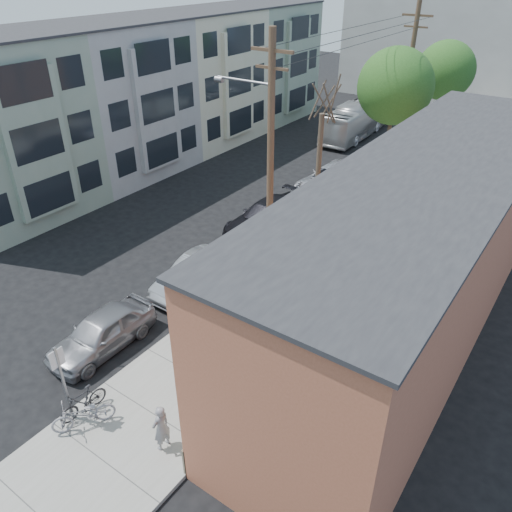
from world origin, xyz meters
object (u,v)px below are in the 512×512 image
Objects in this scene: parking_meter_near at (220,283)px; parked_bike_b at (83,415)px; tree_bare at (318,180)px; parked_bike_a at (83,402)px; patio_chair_a at (260,361)px; patron_green at (223,385)px; car_2 at (267,217)px; parking_meter_far at (308,218)px; car_3 at (332,181)px; bus at (358,119)px; patio_chair_b at (241,382)px; cyclist at (247,303)px; patron_grey at (161,427)px; utility_pole_near at (269,155)px; car_1 at (197,274)px; sign_post at (62,377)px; tree_leafy_mid at (395,86)px; car_0 at (102,332)px; tree_leafy_far at (445,71)px.

parked_bike_b is (0.69, -7.33, -0.35)m from parking_meter_near.
tree_bare reaches higher than parked_bike_a.
patron_green is at bearing -115.97° from patio_chair_a.
parked_bike_b is 13.91m from car_2.
parking_meter_far is 0.21× the size of car_3.
patio_chair_b is at bearing -74.14° from bus.
cyclist is at bearing 83.71° from parked_bike_a.
cyclist is at bearing -76.21° from bus.
patron_grey is at bearing 16.85° from parked_bike_a.
utility_pole_near is 5.21× the size of cyclist.
patron_green reaches higher than car_1.
car_3 is (-5.15, 16.03, 0.23)m from patio_chair_b.
sign_post is 6.21m from patio_chair_a.
sign_post is at bearing -78.19° from car_1.
patio_chair_b is at bearing -54.24° from car_2.
parked_bike_a is at bearing -82.15° from bus.
tree_leafy_mid is at bearing -57.80° from bus.
parked_bike_a reaches higher than patio_chair_a.
car_1 is (-1.71, 7.27, 0.11)m from parked_bike_a.
car_0 is 28.40m from bus.
tree_leafy_far reaches higher than patio_chair_b.
patio_chair_b is at bearing 9.45° from car_0.
utility_pole_near is 9.31m from car_0.
parking_meter_far is 0.65× the size of cyclist.
sign_post is at bearing -128.25° from patio_chair_b.
tree_leafy_mid reaches higher than parking_meter_far.
parked_bike_b is (-3.01, -3.78, 0.05)m from patio_chair_b.
patron_grey is at bearing -22.78° from car_0.
tree_leafy_far is 1.23× the size of car_3.
patio_chair_b is at bearing -73.03° from tree_bare.
bus is at bearing -177.15° from patron_green.
sign_post is at bearing -91.83° from tree_bare.
car_2 is at bearing 95.02° from car_1.
parking_meter_far is at bearing 92.12° from utility_pole_near.
tree_leafy_far reaches higher than car_2.
patio_chair_a is at bearing -58.17° from utility_pole_near.
tree_leafy_far reaches higher than cyclist.
parking_meter_far is at bearing 26.45° from car_2.
parking_meter_near is 0.13× the size of bus.
utility_pole_near reaches higher than patron_green.
parked_bike_b is at bearing -49.43° from car_0.
sign_post is 2.26× the size of parking_meter_near.
car_1 is at bearing -142.34° from patron_grey.
patio_chair_b is (3.56, -6.81, -4.82)m from utility_pole_near.
car_3 reaches higher than parked_bike_a.
parking_meter_far is 2.09m from car_2.
bus is (-8.84, 27.19, 0.72)m from patio_chair_b.
parking_meter_near is 0.12× the size of utility_pole_near.
patron_grey is 0.29× the size of car_2.
parking_meter_near reaches higher than patio_chair_a.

